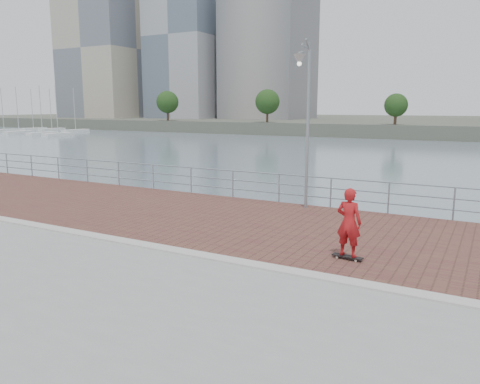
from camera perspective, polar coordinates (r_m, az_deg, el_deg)
The scene contains 9 objects.
water at distance 12.48m, azimuth -4.62°, elevation -16.58°, with size 400.00×400.00×0.00m, color slate.
brick_lane at distance 14.72m, azimuth 3.01°, elevation -3.96°, with size 40.00×6.80×0.02m, color brown.
curb at distance 11.71m, azimuth -4.77°, elevation -7.68°, with size 40.00×0.40×0.06m, color #B7B5AD.
far_shore at distance 131.97m, azimuth 26.36°, elevation 7.40°, with size 320.00×95.00×2.50m, color #4C5142.
guardrail at distance 17.64m, azimuth 7.86°, elevation 0.62°, with size 39.06×0.06×1.13m.
street_lamp at distance 16.45m, azimuth 7.84°, elevation 11.49°, with size 0.41×1.19×5.63m.
skateboard at distance 11.67m, azimuth 12.96°, elevation -7.68°, with size 0.76×0.27×0.09m.
skateboarder at distance 11.44m, azimuth 13.13°, elevation -3.62°, with size 0.61×0.40×1.67m, color #AB161A.
marina at distance 111.33m, azimuth -23.14°, elevation 6.87°, with size 24.71×19.50×9.70m.
Camera 1 is at (6.19, -9.25, 3.65)m, focal length 35.00 mm.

